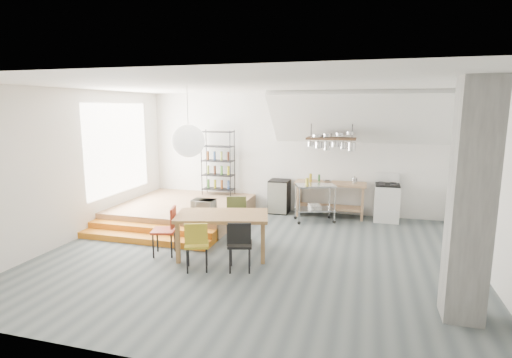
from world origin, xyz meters
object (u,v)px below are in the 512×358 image
(stove, at_px, (387,202))
(dining_table, at_px, (222,219))
(mini_fridge, at_px, (279,196))
(rolling_cart, at_px, (315,198))

(stove, distance_m, dining_table, 4.58)
(mini_fridge, bearing_deg, rolling_cart, -30.51)
(rolling_cart, relative_size, mini_fridge, 1.19)
(stove, xyz_separation_m, mini_fridge, (-2.75, 0.04, -0.03))
(stove, bearing_deg, rolling_cart, -161.75)
(stove, height_order, rolling_cart, stove)
(rolling_cart, distance_m, mini_fridge, 1.21)
(rolling_cart, bearing_deg, stove, -2.70)
(rolling_cart, bearing_deg, mini_fridge, 128.54)
(mini_fridge, bearing_deg, stove, -0.91)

